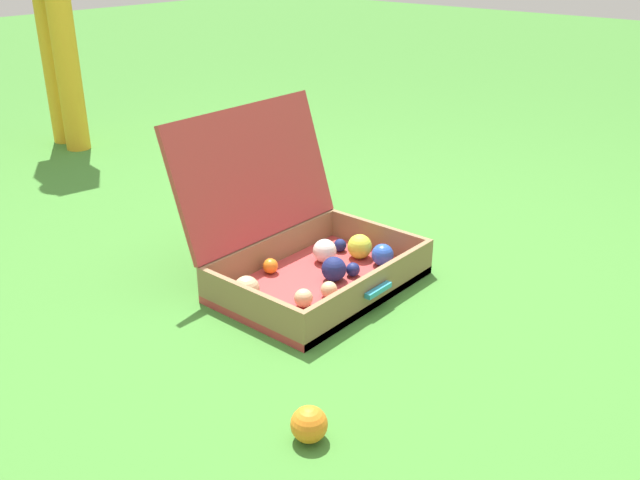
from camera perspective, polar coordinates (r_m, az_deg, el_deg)
name	(u,v)px	position (r m, az deg, el deg)	size (l,w,h in m)	color
ground_plane	(321,292)	(2.20, 0.05, -4.24)	(16.00, 16.00, 0.00)	#3D7A2D
open_suitcase	(303,247)	(2.23, -1.41, -0.53)	(0.63, 0.59, 0.53)	#B23838
stray_ball_on_grass	(309,424)	(1.60, -0.90, -14.75)	(0.08, 0.08, 0.08)	orange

